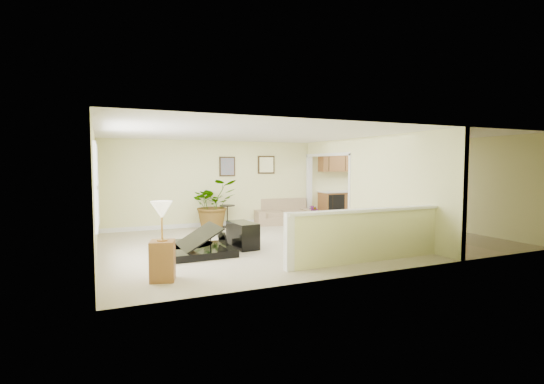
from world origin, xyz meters
name	(u,v)px	position (x,y,z in m)	size (l,w,h in m)	color
floor	(303,240)	(0.00, 0.00, 0.00)	(9.00, 9.00, 0.00)	beige
back_wall	(257,183)	(0.00, 3.00, 1.25)	(9.00, 0.04, 2.50)	#F0EFA3
front_wall	(388,198)	(0.00, -3.00, 1.25)	(9.00, 0.04, 2.50)	#F0EFA3
left_wall	(95,194)	(-4.50, 0.00, 1.25)	(0.04, 6.00, 2.50)	#F0EFA3
right_wall	(444,184)	(4.50, 0.00, 1.25)	(0.04, 6.00, 2.50)	#F0EFA3
ceiling	(303,135)	(0.00, 0.00, 2.50)	(9.00, 6.00, 0.04)	white
kitchen_vinyl	(406,231)	(3.15, 0.00, 0.00)	(2.70, 6.00, 0.01)	gray
interior_partition	(359,187)	(1.80, 0.25, 1.22)	(0.18, 5.99, 2.50)	#F0EFA3
pony_half_wall	(365,234)	(0.08, -2.30, 0.52)	(3.42, 0.22, 1.00)	#F0EFA3
left_window	(96,185)	(-4.49, -0.50, 1.45)	(0.05, 2.15, 1.45)	white
wall_art_left	(227,167)	(-0.95, 2.97, 1.75)	(0.48, 0.04, 0.58)	#352613
wall_mirror	(266,165)	(0.30, 2.97, 1.80)	(0.55, 0.04, 0.55)	#352613
kitchen_cabinets	(349,193)	(3.19, 2.73, 0.87)	(2.36, 0.65, 2.33)	brown
piano	(194,227)	(-2.69, -0.35, 0.54)	(1.65, 1.71, 1.30)	black
piano_bench	(243,235)	(-1.60, -0.23, 0.28)	(0.43, 0.84, 0.56)	black
loveseat	(282,211)	(0.71, 2.71, 0.37)	(1.86, 1.23, 0.99)	tan
accent_table	(227,213)	(-1.06, 2.64, 0.41)	(0.44, 0.44, 0.64)	black
palm_plant	(213,204)	(-1.50, 2.54, 0.69)	(1.37, 1.22, 1.40)	black
small_plant	(313,217)	(1.45, 2.04, 0.24)	(0.38, 0.38, 0.57)	black
lamp_stand	(162,247)	(-3.55, -2.01, 0.53)	(0.45, 0.45, 1.25)	brown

